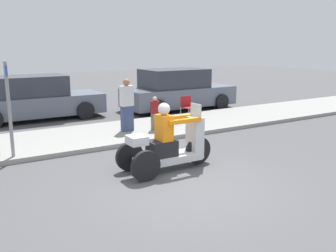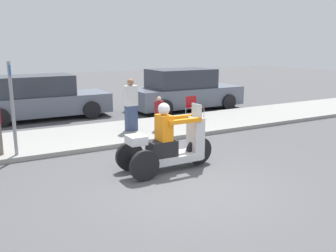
{
  "view_description": "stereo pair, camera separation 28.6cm",
  "coord_description": "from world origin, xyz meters",
  "px_view_note": "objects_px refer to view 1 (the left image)",
  "views": [
    {
      "loc": [
        -3.85,
        -5.61,
        2.71
      ],
      "look_at": [
        0.22,
        1.06,
        0.98
      ],
      "focal_mm": 40.0,
      "sensor_mm": 36.0,
      "label": 1
    },
    {
      "loc": [
        -3.6,
        -5.75,
        2.71
      ],
      "look_at": [
        0.22,
        1.06,
        0.98
      ],
      "focal_mm": 40.0,
      "sensor_mm": 36.0,
      "label": 2
    }
  ],
  "objects_px": {
    "folding_chair_curbside": "(188,105)",
    "parked_car_lot_center": "(33,99)",
    "spectator_mid_group": "(155,114)",
    "motorcycle_trike": "(168,146)",
    "street_sign": "(9,106)",
    "spectator_far_back": "(127,106)",
    "parked_car_lot_far": "(177,91)"
  },
  "relations": [
    {
      "from": "spectator_far_back",
      "to": "street_sign",
      "type": "distance_m",
      "value": 3.6
    },
    {
      "from": "spectator_mid_group",
      "to": "parked_car_lot_center",
      "type": "bearing_deg",
      "value": 122.82
    },
    {
      "from": "parked_car_lot_center",
      "to": "parked_car_lot_far",
      "type": "xyz_separation_m",
      "value": [
        5.61,
        -0.9,
        0.04
      ]
    },
    {
      "from": "spectator_far_back",
      "to": "folding_chair_curbside",
      "type": "xyz_separation_m",
      "value": [
        2.49,
        0.4,
        -0.25
      ]
    },
    {
      "from": "folding_chair_curbside",
      "to": "parked_car_lot_far",
      "type": "relative_size",
      "value": 0.18
    },
    {
      "from": "spectator_far_back",
      "to": "parked_car_lot_center",
      "type": "height_order",
      "value": "spectator_far_back"
    },
    {
      "from": "motorcycle_trike",
      "to": "folding_chair_curbside",
      "type": "xyz_separation_m",
      "value": [
        3.11,
        3.81,
        0.09
      ]
    },
    {
      "from": "motorcycle_trike",
      "to": "parked_car_lot_center",
      "type": "bearing_deg",
      "value": 100.07
    },
    {
      "from": "spectator_mid_group",
      "to": "parked_car_lot_far",
      "type": "xyz_separation_m",
      "value": [
        2.92,
        3.28,
        0.17
      ]
    },
    {
      "from": "parked_car_lot_center",
      "to": "street_sign",
      "type": "distance_m",
      "value": 5.14
    },
    {
      "from": "motorcycle_trike",
      "to": "spectator_mid_group",
      "type": "height_order",
      "value": "motorcycle_trike"
    },
    {
      "from": "folding_chair_curbside",
      "to": "parked_car_lot_center",
      "type": "relative_size",
      "value": 0.17
    },
    {
      "from": "spectator_far_back",
      "to": "street_sign",
      "type": "height_order",
      "value": "street_sign"
    },
    {
      "from": "spectator_mid_group",
      "to": "folding_chair_curbside",
      "type": "height_order",
      "value": "spectator_mid_group"
    },
    {
      "from": "folding_chair_curbside",
      "to": "parked_car_lot_center",
      "type": "distance_m",
      "value": 5.6
    },
    {
      "from": "motorcycle_trike",
      "to": "street_sign",
      "type": "bearing_deg",
      "value": 139.52
    },
    {
      "from": "spectator_mid_group",
      "to": "street_sign",
      "type": "height_order",
      "value": "street_sign"
    },
    {
      "from": "spectator_far_back",
      "to": "folding_chair_curbside",
      "type": "bearing_deg",
      "value": 9.18
    },
    {
      "from": "motorcycle_trike",
      "to": "spectator_far_back",
      "type": "relative_size",
      "value": 1.39
    },
    {
      "from": "motorcycle_trike",
      "to": "folding_chair_curbside",
      "type": "bearing_deg",
      "value": 50.73
    },
    {
      "from": "spectator_mid_group",
      "to": "spectator_far_back",
      "type": "height_order",
      "value": "spectator_far_back"
    },
    {
      "from": "parked_car_lot_center",
      "to": "parked_car_lot_far",
      "type": "height_order",
      "value": "parked_car_lot_far"
    },
    {
      "from": "spectator_far_back",
      "to": "motorcycle_trike",
      "type": "bearing_deg",
      "value": -100.4
    },
    {
      "from": "spectator_far_back",
      "to": "folding_chair_curbside",
      "type": "distance_m",
      "value": 2.53
    },
    {
      "from": "folding_chair_curbside",
      "to": "street_sign",
      "type": "xyz_separation_m",
      "value": [
        -5.91,
        -1.42,
        0.69
      ]
    },
    {
      "from": "parked_car_lot_far",
      "to": "spectator_far_back",
      "type": "bearing_deg",
      "value": -141.38
    },
    {
      "from": "folding_chair_curbside",
      "to": "spectator_far_back",
      "type": "bearing_deg",
      "value": -170.82
    },
    {
      "from": "folding_chair_curbside",
      "to": "street_sign",
      "type": "bearing_deg",
      "value": -166.46
    },
    {
      "from": "folding_chair_curbside",
      "to": "street_sign",
      "type": "relative_size",
      "value": 0.37
    },
    {
      "from": "parked_car_lot_center",
      "to": "motorcycle_trike",
      "type": "bearing_deg",
      "value": -79.93
    },
    {
      "from": "folding_chair_curbside",
      "to": "street_sign",
      "type": "distance_m",
      "value": 6.12
    },
    {
      "from": "parked_car_lot_center",
      "to": "spectator_far_back",
      "type": "bearing_deg",
      "value": -63.59
    }
  ]
}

